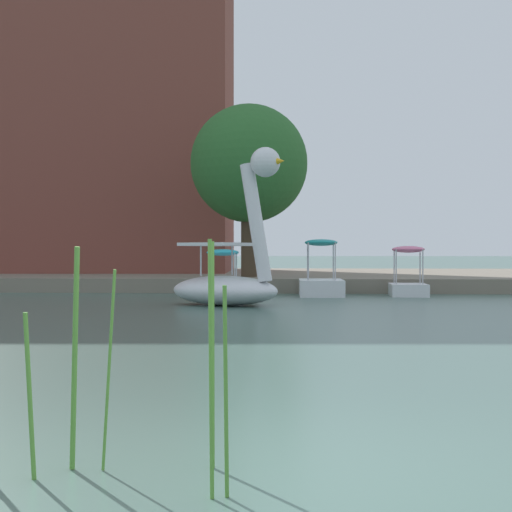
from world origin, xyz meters
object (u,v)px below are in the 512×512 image
object	(u,v)px
swan_boat	(230,272)
pedal_boat_cyan	(223,282)
tree_broadleaf_behind_dock	(249,164)
pedal_boat_teal	(321,281)
pedal_boat_pink	(408,282)

from	to	relation	value
swan_boat	pedal_boat_cyan	xyz separation A→B (m)	(-0.70, 4.72, -0.42)
swan_boat	tree_broadleaf_behind_dock	xyz separation A→B (m)	(-0.19, 8.38, 3.51)
pedal_boat_teal	tree_broadleaf_behind_dock	distance (m)	5.79
pedal_boat_cyan	tree_broadleaf_behind_dock	bearing A→B (deg)	82.07
pedal_boat_teal	pedal_boat_cyan	size ratio (longest dim) A/B	1.06
pedal_boat_pink	pedal_boat_teal	bearing A→B (deg)	-179.30
swan_boat	pedal_boat_teal	xyz separation A→B (m)	(2.25, 4.87, -0.38)
pedal_boat_pink	tree_broadleaf_behind_dock	bearing A→B (deg)	145.33
swan_boat	pedal_boat_cyan	bearing A→B (deg)	98.49
pedal_boat_cyan	tree_broadleaf_behind_dock	size ratio (longest dim) A/B	0.37
swan_boat	pedal_boat_cyan	world-z (taller)	swan_boat
pedal_boat_pink	pedal_boat_teal	world-z (taller)	pedal_boat_teal
pedal_boat_teal	pedal_boat_cyan	xyz separation A→B (m)	(-2.95, -0.15, -0.05)
pedal_boat_pink	pedal_boat_teal	xyz separation A→B (m)	(-2.60, -0.03, 0.01)
swan_boat	pedal_boat_teal	size ratio (longest dim) A/B	1.64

